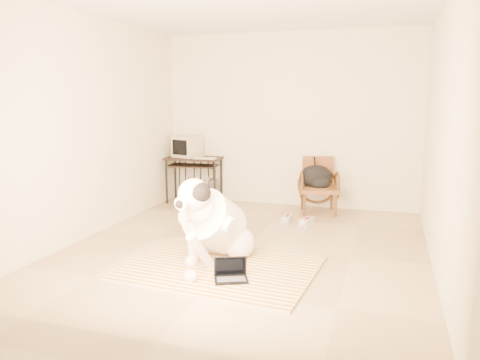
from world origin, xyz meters
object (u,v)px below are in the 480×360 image
at_px(crt_monitor, 187,146).
at_px(pc_tower, 208,192).
at_px(laptop, 231,274).
at_px(rattan_chair, 319,185).
at_px(computer_desk, 194,164).
at_px(backpack, 317,178).
at_px(dog, 215,224).

xyz_separation_m(crt_monitor, pc_tower, (0.37, -0.05, -0.73)).
xyz_separation_m(laptop, crt_monitor, (-1.79, 3.05, 0.84)).
height_order(pc_tower, rattan_chair, rattan_chair).
distance_m(computer_desk, pc_tower, 0.51).
relative_size(computer_desk, pc_tower, 2.21).
bearing_deg(rattan_chair, computer_desk, 177.68).
distance_m(computer_desk, backpack, 2.04).
xyz_separation_m(dog, backpack, (0.71, 2.38, 0.13)).
bearing_deg(computer_desk, dog, -62.51).
bearing_deg(pc_tower, backpack, -4.95).
relative_size(computer_desk, backpack, 1.98).
xyz_separation_m(dog, rattan_chair, (0.73, 2.45, 0.01)).
relative_size(pc_tower, rattan_chair, 0.51).
height_order(dog, rattan_chair, dog).
relative_size(dog, computer_desk, 1.53).
relative_size(computer_desk, rattan_chair, 1.13).
xyz_separation_m(laptop, pc_tower, (-1.42, 3.00, 0.11)).
bearing_deg(crt_monitor, backpack, -5.36).
relative_size(laptop, pc_tower, 0.89).
xyz_separation_m(rattan_chair, backpack, (-0.02, -0.07, 0.12)).
bearing_deg(crt_monitor, computer_desk, -18.86).
distance_m(crt_monitor, rattan_chair, 2.24).
bearing_deg(backpack, laptop, -97.46).
xyz_separation_m(computer_desk, backpack, (2.03, -0.16, -0.10)).
relative_size(rattan_chair, backpack, 1.76).
bearing_deg(backpack, crt_monitor, 174.64).
bearing_deg(computer_desk, crt_monitor, 161.14).
relative_size(dog, crt_monitor, 3.00).
height_order(dog, pc_tower, dog).
bearing_deg(backpack, pc_tower, 175.05).
relative_size(laptop, computer_desk, 0.40).
distance_m(computer_desk, rattan_chair, 2.06).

